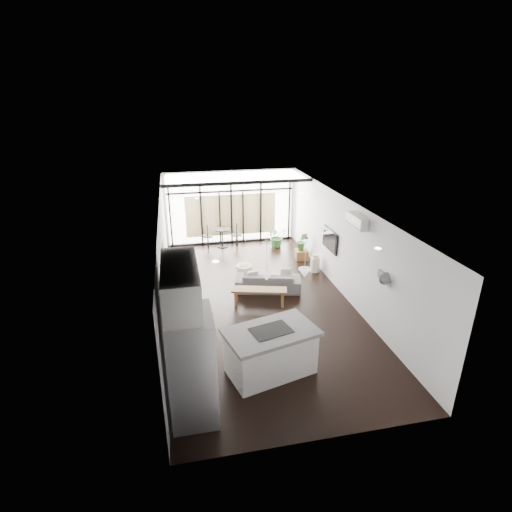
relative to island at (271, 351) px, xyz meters
name	(u,v)px	position (x,y,z in m)	size (l,w,h in m)	color
floor	(258,301)	(0.40, 3.08, -0.50)	(5.00, 10.00, 0.00)	black
ceiling	(258,204)	(0.40, 3.08, 2.30)	(5.00, 10.00, 0.00)	white
wall_left	(164,262)	(-2.10, 3.08, 0.90)	(0.02, 10.00, 2.80)	silver
wall_right	(345,248)	(2.90, 3.08, 0.90)	(0.02, 10.00, 2.80)	silver
wall_back	(231,207)	(0.40, 8.08, 0.90)	(5.00, 0.02, 2.80)	silver
wall_front	(326,372)	(0.40, -1.92, 0.90)	(5.00, 0.02, 2.80)	silver
glazing	(231,208)	(0.40, 7.96, 0.90)	(5.00, 0.20, 2.80)	black
skylight	(234,176)	(0.40, 7.08, 2.27)	(4.70, 1.90, 0.06)	white
neighbour_building	(231,215)	(0.40, 8.03, 0.60)	(3.50, 0.02, 1.60)	#CFB581
island	(271,351)	(0.00, 0.00, 0.00)	(1.84, 1.09, 1.01)	silver
cooktop	(271,330)	(0.00, 0.00, 0.51)	(0.81, 0.54, 0.01)	black
fridge	(192,367)	(-1.63, -0.87, 0.53)	(0.80, 1.00, 2.07)	#A5A4AA
appliance_column	(185,333)	(-1.70, 0.03, 0.66)	(0.60, 0.63, 2.33)	silver
upper_cabinets	(181,288)	(-1.72, -0.42, 1.85)	(0.62, 1.75, 0.86)	silver
pendant_left	(267,276)	(0.00, 0.43, 1.52)	(0.26, 0.26, 0.18)	white
pendant_right	(304,273)	(0.80, 0.43, 1.52)	(0.26, 0.26, 0.18)	white
sofa	(268,278)	(0.84, 3.70, -0.13)	(1.92, 0.56, 0.75)	#505052
console_bench	(259,297)	(0.38, 2.86, -0.26)	(1.51, 0.38, 0.49)	brown
pouf	(244,271)	(0.29, 4.70, -0.30)	(0.51, 0.51, 0.41)	beige
crate	(301,254)	(2.55, 5.79, -0.34)	(0.44, 0.44, 0.33)	brown
plant_tall	(277,239)	(2.01, 7.17, -0.19)	(0.73, 0.81, 0.63)	#346C31
plant_crate	(302,246)	(2.55, 5.79, -0.03)	(0.37, 0.66, 0.29)	#346C31
milk_can	(315,263)	(2.65, 4.67, -0.20)	(0.31, 0.31, 0.61)	beige
bistro_set	(222,239)	(-0.02, 7.58, -0.17)	(1.37, 0.55, 0.66)	black
tv	(330,240)	(2.86, 4.08, 0.80)	(0.05, 1.10, 0.65)	black
ac_unit	(357,221)	(2.78, 2.28, 1.95)	(0.22, 0.90, 0.30)	white
framed_art	(164,265)	(-2.07, 2.58, 1.05)	(0.04, 0.70, 0.90)	black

